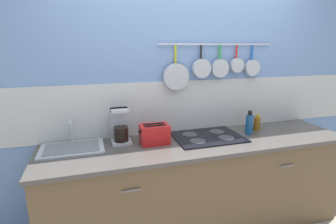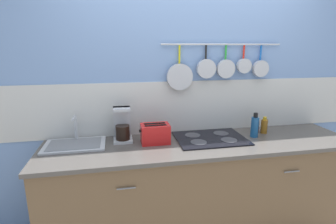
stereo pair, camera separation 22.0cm
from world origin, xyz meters
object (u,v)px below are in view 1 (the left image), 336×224
(toaster, at_px, (154,134))
(coffee_maker, at_px, (120,128))
(bottle_vinegar, at_px, (249,124))
(bottle_hot_sauce, at_px, (257,123))
(bottle_sesame_oil, at_px, (249,124))

(toaster, bearing_deg, coffee_maker, 156.44)
(bottle_vinegar, height_order, bottle_hot_sauce, bottle_vinegar)
(bottle_vinegar, bearing_deg, coffee_maker, 172.97)
(toaster, relative_size, bottle_hot_sauce, 1.62)
(coffee_maker, height_order, bottle_sesame_oil, coffee_maker)
(bottle_vinegar, bearing_deg, toaster, 178.28)
(toaster, distance_m, bottle_sesame_oil, 1.02)
(bottle_sesame_oil, bearing_deg, coffee_maker, 178.19)
(bottle_hot_sauce, bearing_deg, bottle_vinegar, -150.74)
(bottle_vinegar, distance_m, bottle_sesame_oil, 0.14)
(bottle_sesame_oil, bearing_deg, bottle_vinegar, -125.13)
(bottle_sesame_oil, relative_size, bottle_hot_sauce, 0.86)
(toaster, xyz_separation_m, bottle_hot_sauce, (1.09, 0.06, -0.01))
(toaster, xyz_separation_m, bottle_sesame_oil, (1.02, 0.08, -0.02))
(coffee_maker, bearing_deg, toaster, -23.56)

